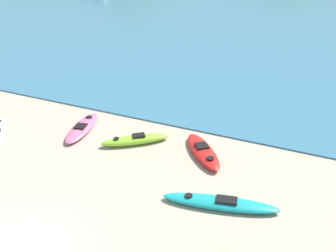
{
  "coord_description": "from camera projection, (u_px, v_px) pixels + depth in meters",
  "views": [
    {
      "loc": [
        6.51,
        -5.2,
        7.47
      ],
      "look_at": [
        0.94,
        7.14,
        0.5
      ],
      "focal_mm": 42.0,
      "sensor_mm": 36.0,
      "label": 1
    }
  ],
  "objects": [
    {
      "name": "kayak_on_sand_0",
      "position": [
        135.0,
        140.0,
        14.97
      ],
      "size": [
        2.41,
        2.11,
        0.36
      ],
      "color": "#8CCC2D",
      "rests_on": "ground_plane"
    },
    {
      "name": "kayak_on_sand_4",
      "position": [
        220.0,
        203.0,
        11.63
      ],
      "size": [
        3.53,
        1.41,
        0.29
      ],
      "color": "teal",
      "rests_on": "ground_plane"
    },
    {
      "name": "kayak_on_sand_6",
      "position": [
        203.0,
        151.0,
        14.24
      ],
      "size": [
        2.28,
        2.55,
        0.33
      ],
      "color": "red",
      "rests_on": "ground_plane"
    },
    {
      "name": "kayak_on_sand_3",
      "position": [
        82.0,
        128.0,
        15.92
      ],
      "size": [
        1.33,
        2.81,
        0.29
      ],
      "color": "#E5668C",
      "rests_on": "ground_plane"
    }
  ]
}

